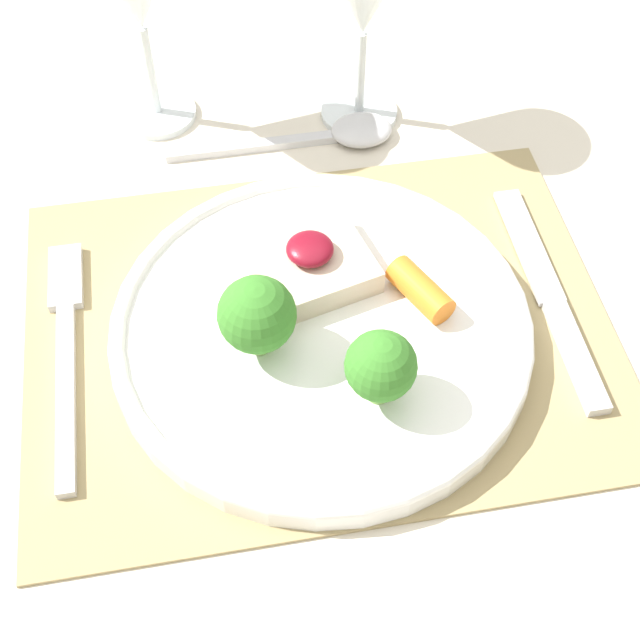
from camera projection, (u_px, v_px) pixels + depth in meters
The scene contains 6 objects.
dining_table at pixel (319, 388), 0.69m from camera, with size 1.49×1.22×0.75m.
placemat at pixel (319, 328), 0.63m from camera, with size 0.41×0.31×0.00m, color #9E895B.
dinner_plate at pixel (320, 325), 0.61m from camera, with size 0.29×0.29×0.08m.
fork at pixel (66, 340), 0.62m from camera, with size 0.02×0.21×0.01m.
knife at pixel (555, 307), 0.64m from camera, with size 0.02×0.21×0.01m.
spoon at pixel (336, 134), 0.75m from camera, with size 0.19×0.04×0.02m.
Camera 1 is at (-0.06, -0.37, 1.26)m, focal length 50.00 mm.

